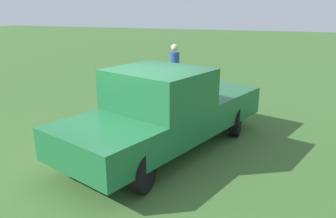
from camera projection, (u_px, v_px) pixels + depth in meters
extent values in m
plane|color=#3D662D|center=(121.00, 162.00, 6.63)|extent=(80.00, 80.00, 0.00)
cylinder|color=black|center=(183.00, 108.00, 8.83)|extent=(0.75, 0.22, 0.75)
cylinder|color=black|center=(236.00, 120.00, 7.90)|extent=(0.75, 0.22, 0.75)
cylinder|color=black|center=(85.00, 147.00, 6.41)|extent=(0.75, 0.22, 0.75)
cylinder|color=black|center=(143.00, 170.00, 5.49)|extent=(0.75, 0.22, 0.75)
cube|color=#1E6638|center=(206.00, 102.00, 8.19)|extent=(2.53, 2.43, 0.64)
cube|color=#1E6638|center=(159.00, 103.00, 6.72)|extent=(2.15, 2.29, 1.40)
cube|color=slate|center=(158.00, 82.00, 6.59)|extent=(1.87, 2.07, 0.48)
cube|color=#1E6638|center=(123.00, 136.00, 6.08)|extent=(2.91, 2.57, 0.60)
cube|color=silver|center=(225.00, 104.00, 8.98)|extent=(0.72, 1.71, 0.16)
cylinder|color=black|center=(174.00, 85.00, 11.21)|extent=(0.14, 0.14, 0.87)
cylinder|color=black|center=(175.00, 84.00, 11.40)|extent=(0.14, 0.14, 0.87)
cylinder|color=#284C93|center=(175.00, 62.00, 11.08)|extent=(0.35, 0.35, 0.65)
sphere|color=beige|center=(175.00, 48.00, 10.94)|extent=(0.24, 0.24, 0.24)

